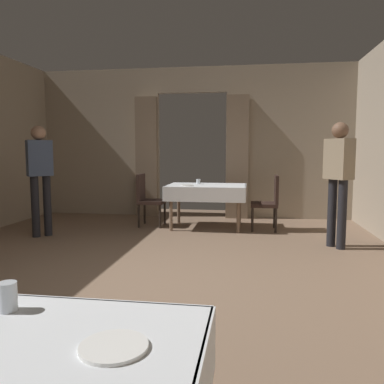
# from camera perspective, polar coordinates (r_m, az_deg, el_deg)

# --- Properties ---
(ground) EXTENTS (10.08, 10.08, 0.00)m
(ground) POSITION_cam_1_polar(r_m,az_deg,el_deg) (4.04, -9.06, -13.24)
(ground) COLOR #7A604C
(wall_back) EXTENTS (6.40, 0.27, 3.00)m
(wall_back) POSITION_cam_1_polar(r_m,az_deg,el_deg) (7.90, 0.02, 7.32)
(wall_back) COLOR gray
(wall_back) RESTS_ON ground
(dining_table_mid) EXTENTS (1.36, 0.94, 0.75)m
(dining_table_mid) POSITION_cam_1_polar(r_m,az_deg,el_deg) (6.70, 2.17, 0.28)
(dining_table_mid) COLOR #7A604C
(dining_table_mid) RESTS_ON ground
(chair_mid_left) EXTENTS (0.45, 0.44, 0.93)m
(chair_mid_left) POSITION_cam_1_polar(r_m,az_deg,el_deg) (6.93, -6.59, -0.77)
(chair_mid_left) COLOR black
(chair_mid_left) RESTS_ON ground
(chair_mid_right) EXTENTS (0.44, 0.44, 0.93)m
(chair_mid_right) POSITION_cam_1_polar(r_m,az_deg,el_deg) (6.62, 11.30, -1.16)
(chair_mid_right) COLOR black
(chair_mid_right) RESTS_ON ground
(plate_near_b) EXTENTS (0.20, 0.20, 0.01)m
(plate_near_b) POSITION_cam_1_polar(r_m,az_deg,el_deg) (1.24, -11.48, -21.47)
(plate_near_b) COLOR white
(plate_near_b) RESTS_ON dining_table_near
(glass_near_c) EXTENTS (0.07, 0.07, 0.11)m
(glass_near_c) POSITION_cam_1_polar(r_m,az_deg,el_deg) (1.60, -25.55, -13.77)
(glass_near_c) COLOR silver
(glass_near_c) RESTS_ON dining_table_near
(plate_mid_a) EXTENTS (0.21, 0.21, 0.01)m
(plate_mid_a) POSITION_cam_1_polar(r_m,az_deg,el_deg) (6.52, -0.71, 0.98)
(plate_mid_a) COLOR white
(plate_mid_a) RESTS_ON dining_table_mid
(glass_mid_b) EXTENTS (0.07, 0.07, 0.09)m
(glass_mid_b) POSITION_cam_1_polar(r_m,az_deg,el_deg) (6.88, 0.96, 1.56)
(glass_mid_b) COLOR silver
(glass_mid_b) RESTS_ON dining_table_mid
(person_waiter_by_doorway) EXTENTS (0.42, 0.40, 1.72)m
(person_waiter_by_doorway) POSITION_cam_1_polar(r_m,az_deg,el_deg) (6.43, -21.52, 2.88)
(person_waiter_by_doorway) COLOR black
(person_waiter_by_doorway) RESTS_ON ground
(person_diner_standing_aside) EXTENTS (0.39, 0.42, 1.72)m
(person_diner_standing_aside) POSITION_cam_1_polar(r_m,az_deg,el_deg) (5.63, 20.79, 2.52)
(person_diner_standing_aside) COLOR black
(person_diner_standing_aside) RESTS_ON ground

